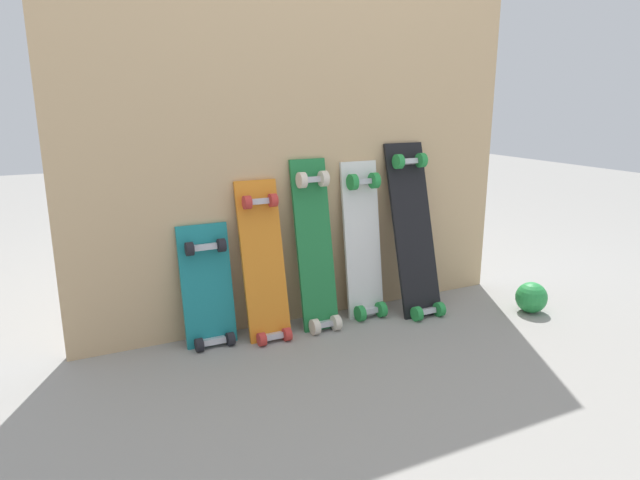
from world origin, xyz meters
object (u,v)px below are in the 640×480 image
object	(u,v)px
skateboard_teal	(208,294)
rubber_ball	(531,297)
skateboard_orange	(264,269)
skateboard_green	(316,252)
skateboard_black	(415,237)
skateboard_white	(363,247)

from	to	relation	value
skateboard_teal	rubber_ball	size ratio (longest dim) A/B	3.86
skateboard_orange	skateboard_green	world-z (taller)	skateboard_green
skateboard_teal	skateboard_green	bearing A→B (deg)	-3.66
skateboard_green	skateboard_black	world-z (taller)	skateboard_black
skateboard_teal	skateboard_green	size ratio (longest dim) A/B	0.71
skateboard_black	skateboard_white	bearing A→B (deg)	165.82
skateboard_green	skateboard_black	distance (m)	0.49
skateboard_orange	rubber_ball	size ratio (longest dim) A/B	4.99
skateboard_teal	rubber_ball	bearing A→B (deg)	-13.51
skateboard_orange	rubber_ball	xyz separation A→B (m)	(1.20, -0.31, -0.22)
skateboard_white	rubber_ball	xyz separation A→B (m)	(0.72, -0.34, -0.25)
skateboard_teal	rubber_ball	world-z (taller)	skateboard_teal
skateboard_teal	skateboard_white	xyz separation A→B (m)	(0.72, -0.01, 0.11)
skateboard_green	rubber_ball	bearing A→B (deg)	-18.05
skateboard_teal	skateboard_orange	world-z (taller)	skateboard_orange
skateboard_teal	skateboard_white	bearing A→B (deg)	-0.57
skateboard_white	skateboard_black	distance (m)	0.25
skateboard_teal	skateboard_green	distance (m)	0.49
skateboard_green	rubber_ball	world-z (taller)	skateboard_green
skateboard_teal	skateboard_orange	size ratio (longest dim) A/B	0.77
skateboard_teal	skateboard_black	distance (m)	0.97
skateboard_white	skateboard_orange	bearing A→B (deg)	-177.13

